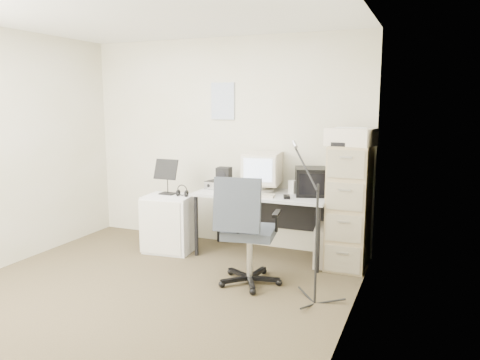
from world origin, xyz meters
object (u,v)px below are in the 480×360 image
at_px(desk, 263,224).
at_px(side_cart, 170,223).
at_px(office_chair, 250,230).
at_px(filing_cabinet, 349,206).

bearing_deg(desk, side_cart, -166.37).
relative_size(office_chair, side_cart, 1.60).
height_order(desk, office_chair, office_chair).
relative_size(filing_cabinet, desk, 0.87).
xyz_separation_m(desk, side_cart, (-1.07, -0.26, -0.03)).
bearing_deg(filing_cabinet, side_cart, -171.84).
height_order(desk, side_cart, desk).
distance_m(desk, office_chair, 0.87).
relative_size(filing_cabinet, side_cart, 1.95).
height_order(filing_cabinet, side_cart, filing_cabinet).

